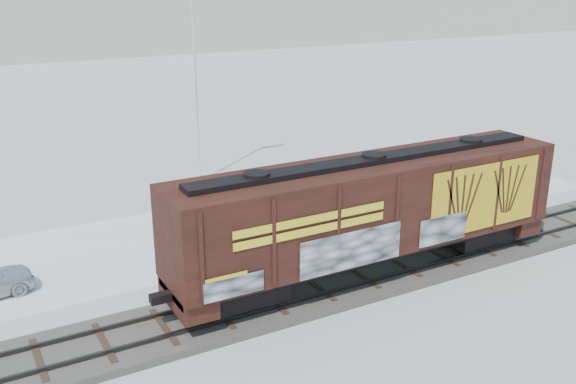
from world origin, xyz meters
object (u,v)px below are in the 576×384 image
hopper_railcar (372,209)px  car_white (271,221)px  flagpole (198,98)px  car_dark (257,208)px

hopper_railcar → car_white: (-1.41, 5.69, -2.16)m
flagpole → car_dark: flagpole is taller
flagpole → car_white: bearing=-92.5°
hopper_railcar → car_dark: 7.90m
car_white → hopper_railcar: bearing=-145.2°
car_white → car_dark: 1.81m
hopper_railcar → flagpole: (-0.99, 15.15, 1.91)m
flagpole → hopper_railcar: bearing=-86.3°
car_white → car_dark: car_white is taller
car_dark → car_white: bearing=151.1°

